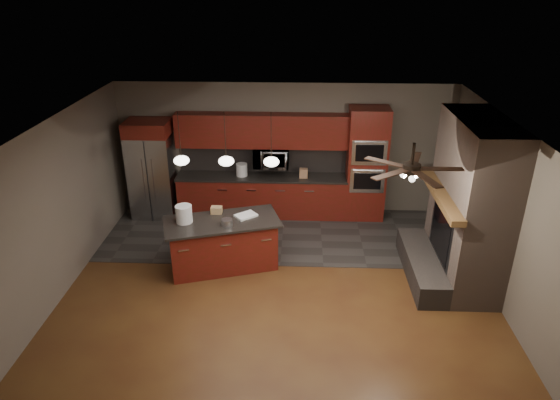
{
  "coord_description": "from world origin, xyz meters",
  "views": [
    {
      "loc": [
        0.31,
        -7.04,
        4.83
      ],
      "look_at": [
        -0.0,
        0.6,
        1.31
      ],
      "focal_mm": 32.0,
      "sensor_mm": 36.0,
      "label": 1
    }
  ],
  "objects_px": {
    "paint_can": "(227,223)",
    "paint_tray": "(246,215)",
    "counter_bucket": "(242,170)",
    "kitchen_island": "(223,244)",
    "white_bucket": "(184,214)",
    "cardboard_box": "(217,210)",
    "refrigerator": "(152,169)",
    "microwave": "(271,157)",
    "counter_box": "(303,173)",
    "oven_tower": "(366,165)"
  },
  "relations": [
    {
      "from": "oven_tower",
      "to": "kitchen_island",
      "type": "relative_size",
      "value": 1.11
    },
    {
      "from": "kitchen_island",
      "to": "paint_tray",
      "type": "xyz_separation_m",
      "value": [
        0.4,
        0.19,
        0.47
      ]
    },
    {
      "from": "refrigerator",
      "to": "kitchen_island",
      "type": "xyz_separation_m",
      "value": [
        1.77,
        -2.06,
        -0.58
      ]
    },
    {
      "from": "kitchen_island",
      "to": "paint_can",
      "type": "relative_size",
      "value": 11.32
    },
    {
      "from": "cardboard_box",
      "to": "kitchen_island",
      "type": "bearing_deg",
      "value": -64.31
    },
    {
      "from": "oven_tower",
      "to": "paint_tray",
      "type": "height_order",
      "value": "oven_tower"
    },
    {
      "from": "counter_bucket",
      "to": "paint_tray",
      "type": "bearing_deg",
      "value": -81.67
    },
    {
      "from": "oven_tower",
      "to": "paint_tray",
      "type": "bearing_deg",
      "value": -139.8
    },
    {
      "from": "kitchen_island",
      "to": "counter_bucket",
      "type": "distance_m",
      "value": 2.22
    },
    {
      "from": "oven_tower",
      "to": "counter_box",
      "type": "xyz_separation_m",
      "value": [
        -1.3,
        -0.04,
        -0.2
      ]
    },
    {
      "from": "refrigerator",
      "to": "kitchen_island",
      "type": "height_order",
      "value": "refrigerator"
    },
    {
      "from": "white_bucket",
      "to": "cardboard_box",
      "type": "xyz_separation_m",
      "value": [
        0.5,
        0.36,
        -0.09
      ]
    },
    {
      "from": "white_bucket",
      "to": "counter_bucket",
      "type": "distance_m",
      "value": 2.34
    },
    {
      "from": "refrigerator",
      "to": "counter_bucket",
      "type": "relative_size",
      "value": 7.88
    },
    {
      "from": "oven_tower",
      "to": "paint_can",
      "type": "bearing_deg",
      "value": -138.04
    },
    {
      "from": "kitchen_island",
      "to": "counter_box",
      "type": "relative_size",
      "value": 11.25
    },
    {
      "from": "counter_bucket",
      "to": "counter_box",
      "type": "distance_m",
      "value": 1.3
    },
    {
      "from": "paint_can",
      "to": "paint_tray",
      "type": "distance_m",
      "value": 0.47
    },
    {
      "from": "kitchen_island",
      "to": "counter_box",
      "type": "bearing_deg",
      "value": 38.97
    },
    {
      "from": "microwave",
      "to": "refrigerator",
      "type": "height_order",
      "value": "refrigerator"
    },
    {
      "from": "refrigerator",
      "to": "paint_tray",
      "type": "distance_m",
      "value": 2.87
    },
    {
      "from": "microwave",
      "to": "paint_can",
      "type": "distance_m",
      "value": 2.48
    },
    {
      "from": "white_bucket",
      "to": "kitchen_island",
      "type": "bearing_deg",
      "value": 6.61
    },
    {
      "from": "counter_box",
      "to": "paint_tray",
      "type": "bearing_deg",
      "value": -117.77
    },
    {
      "from": "oven_tower",
      "to": "refrigerator",
      "type": "xyz_separation_m",
      "value": [
        -4.47,
        -0.07,
        -0.15
      ]
    },
    {
      "from": "counter_box",
      "to": "kitchen_island",
      "type": "bearing_deg",
      "value": -123.85
    },
    {
      "from": "cardboard_box",
      "to": "counter_bucket",
      "type": "distance_m",
      "value": 1.87
    },
    {
      "from": "refrigerator",
      "to": "oven_tower",
      "type": "bearing_deg",
      "value": 0.94
    },
    {
      "from": "cardboard_box",
      "to": "counter_box",
      "type": "xyz_separation_m",
      "value": [
        1.54,
        1.8,
        0.01
      ]
    },
    {
      "from": "oven_tower",
      "to": "counter_box",
      "type": "height_order",
      "value": "oven_tower"
    },
    {
      "from": "paint_tray",
      "to": "counter_box",
      "type": "distance_m",
      "value": 2.16
    },
    {
      "from": "microwave",
      "to": "counter_box",
      "type": "relative_size",
      "value": 3.84
    },
    {
      "from": "counter_bucket",
      "to": "kitchen_island",
      "type": "bearing_deg",
      "value": -93.07
    },
    {
      "from": "oven_tower",
      "to": "cardboard_box",
      "type": "distance_m",
      "value": 3.39
    },
    {
      "from": "microwave",
      "to": "paint_can",
      "type": "relative_size",
      "value": 3.86
    },
    {
      "from": "oven_tower",
      "to": "refrigerator",
      "type": "height_order",
      "value": "oven_tower"
    },
    {
      "from": "refrigerator",
      "to": "white_bucket",
      "type": "height_order",
      "value": "refrigerator"
    },
    {
      "from": "oven_tower",
      "to": "refrigerator",
      "type": "relative_size",
      "value": 1.14
    },
    {
      "from": "refrigerator",
      "to": "white_bucket",
      "type": "bearing_deg",
      "value": -61.88
    },
    {
      "from": "microwave",
      "to": "oven_tower",
      "type": "bearing_deg",
      "value": -1.66
    },
    {
      "from": "white_bucket",
      "to": "cardboard_box",
      "type": "relative_size",
      "value": 1.58
    },
    {
      "from": "refrigerator",
      "to": "white_bucket",
      "type": "relative_size",
      "value": 6.88
    },
    {
      "from": "paint_tray",
      "to": "counter_bucket",
      "type": "xyz_separation_m",
      "value": [
        -0.29,
        1.96,
        0.09
      ]
    },
    {
      "from": "oven_tower",
      "to": "kitchen_island",
      "type": "distance_m",
      "value": 3.52
    },
    {
      "from": "cardboard_box",
      "to": "oven_tower",
      "type": "bearing_deg",
      "value": 34.76
    },
    {
      "from": "oven_tower",
      "to": "white_bucket",
      "type": "height_order",
      "value": "oven_tower"
    },
    {
      "from": "white_bucket",
      "to": "counter_box",
      "type": "distance_m",
      "value": 2.97
    },
    {
      "from": "counter_box",
      "to": "paint_can",
      "type": "bearing_deg",
      "value": -119.31
    },
    {
      "from": "counter_box",
      "to": "oven_tower",
      "type": "bearing_deg",
      "value": 2.05
    },
    {
      "from": "refrigerator",
      "to": "counter_box",
      "type": "relative_size",
      "value": 10.96
    }
  ]
}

